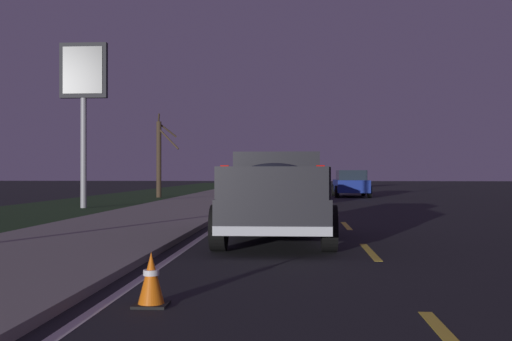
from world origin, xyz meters
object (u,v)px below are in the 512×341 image
object	(u,v)px
sedan_tan	(283,187)
gas_price_sign	(84,84)
pickup_truck	(276,194)
bare_tree_far	(160,156)
traffic_cone_near	(151,280)
sedan_red	(288,182)
sedan_blue	(351,183)

from	to	relation	value
sedan_tan	gas_price_sign	world-z (taller)	gas_price_sign
pickup_truck	bare_tree_far	bearing A→B (deg)	18.82
sedan_tan	traffic_cone_near	world-z (taller)	sedan_tan
sedan_tan	sedan_red	size ratio (longest dim) A/B	1.00
traffic_cone_near	pickup_truck	bearing A→B (deg)	-9.72
pickup_truck	sedan_blue	xyz separation A→B (m)	(23.18, -3.54, -0.20)
traffic_cone_near	bare_tree_far	bearing A→B (deg)	12.52
pickup_truck	bare_tree_far	distance (m)	22.81
pickup_truck	traffic_cone_near	xyz separation A→B (m)	(-6.51, 1.11, -0.70)
bare_tree_far	traffic_cone_near	xyz separation A→B (m)	(-28.06, -6.23, -2.05)
gas_price_sign	bare_tree_far	bearing A→B (deg)	-3.97
pickup_truck	gas_price_sign	size ratio (longest dim) A/B	0.83
gas_price_sign	bare_tree_far	xyz separation A→B (m)	(10.43, -0.72, -2.60)
sedan_red	gas_price_sign	world-z (taller)	gas_price_sign
sedan_tan	traffic_cone_near	distance (m)	20.89
sedan_blue	gas_price_sign	distance (m)	17.24
sedan_tan	gas_price_sign	bearing A→B (deg)	112.34
sedan_tan	gas_price_sign	distance (m)	9.47
sedan_tan	sedan_red	xyz separation A→B (m)	(11.92, -0.04, 0.00)
pickup_truck	sedan_red	world-z (taller)	pickup_truck
pickup_truck	sedan_red	xyz separation A→B (m)	(26.28, 0.15, -0.20)
sedan_tan	gas_price_sign	size ratio (longest dim) A/B	0.67
sedan_tan	sedan_blue	world-z (taller)	same
sedan_red	gas_price_sign	xyz separation A→B (m)	(-15.16, 7.92, 4.15)
pickup_truck	sedan_blue	size ratio (longest dim) A/B	1.23
pickup_truck	bare_tree_far	world-z (taller)	bare_tree_far
pickup_truck	bare_tree_far	xyz separation A→B (m)	(21.55, 7.34, 1.36)
sedan_blue	gas_price_sign	xyz separation A→B (m)	(-12.05, 11.61, 4.15)
traffic_cone_near	gas_price_sign	bearing A→B (deg)	21.53
gas_price_sign	sedan_tan	bearing A→B (deg)	-67.66
pickup_truck	sedan_tan	distance (m)	14.36
bare_tree_far	pickup_truck	bearing A→B (deg)	-161.18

